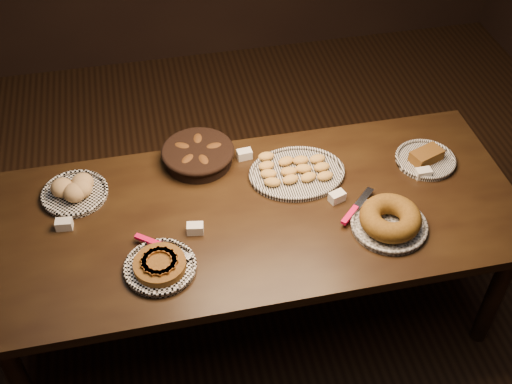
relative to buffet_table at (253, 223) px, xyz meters
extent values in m
plane|color=black|center=(0.00, 0.00, -0.68)|extent=(5.00, 5.00, 0.00)
cube|color=black|center=(0.00, 0.00, 0.05)|extent=(2.40, 1.00, 0.05)
cylinder|color=black|center=(-1.08, -0.38, -0.33)|extent=(0.08, 0.08, 0.70)
cylinder|color=black|center=(1.08, -0.38, -0.33)|extent=(0.08, 0.08, 0.70)
cylinder|color=black|center=(-1.08, 0.38, -0.33)|extent=(0.08, 0.08, 0.70)
cylinder|color=black|center=(1.08, 0.38, -0.33)|extent=(0.08, 0.08, 0.70)
torus|color=white|center=(-0.43, -0.24, 0.09)|extent=(0.30, 0.30, 0.02)
cylinder|color=#4D2D0F|center=(-0.43, -0.24, 0.10)|extent=(0.26, 0.26, 0.03)
cube|color=#613110|center=(-0.38, -0.25, 0.13)|extent=(0.04, 0.08, 0.01)
cube|color=#613110|center=(-0.38, -0.23, 0.13)|extent=(0.03, 0.08, 0.01)
cube|color=#613110|center=(-0.39, -0.20, 0.13)|extent=(0.06, 0.07, 0.01)
cube|color=#613110|center=(-0.41, -0.19, 0.13)|extent=(0.07, 0.05, 0.01)
cube|color=#613110|center=(-0.43, -0.18, 0.13)|extent=(0.07, 0.02, 0.01)
cube|color=#613110|center=(-0.46, -0.18, 0.13)|extent=(0.07, 0.05, 0.01)
cube|color=#613110|center=(-0.48, -0.20, 0.13)|extent=(0.06, 0.07, 0.01)
cube|color=#613110|center=(-0.49, -0.22, 0.13)|extent=(0.04, 0.08, 0.01)
cube|color=#613110|center=(-0.49, -0.25, 0.13)|extent=(0.03, 0.08, 0.01)
cube|color=#613110|center=(-0.48, -0.27, 0.13)|extent=(0.06, 0.07, 0.01)
cube|color=#613110|center=(-0.46, -0.29, 0.13)|extent=(0.07, 0.05, 0.01)
cube|color=#613110|center=(-0.44, -0.30, 0.13)|extent=(0.07, 0.02, 0.01)
cube|color=#613110|center=(-0.41, -0.29, 0.13)|extent=(0.07, 0.05, 0.01)
cube|color=#613110|center=(-0.39, -0.28, 0.13)|extent=(0.06, 0.07, 0.01)
cube|color=#EB0B4A|center=(-0.47, -0.10, 0.10)|extent=(0.11, 0.09, 0.02)
cube|color=silver|center=(-0.37, -0.18, 0.10)|extent=(0.14, 0.12, 0.00)
torus|color=black|center=(0.25, 0.19, 0.09)|extent=(0.36, 0.36, 0.02)
ellipsoid|color=#AD7C32|center=(0.12, 0.14, 0.10)|extent=(0.09, 0.07, 0.04)
ellipsoid|color=#AD7C32|center=(0.20, 0.14, 0.10)|extent=(0.09, 0.06, 0.04)
ellipsoid|color=#AD7C32|center=(0.29, 0.14, 0.10)|extent=(0.09, 0.07, 0.04)
ellipsoid|color=#AD7C32|center=(0.37, 0.13, 0.10)|extent=(0.08, 0.06, 0.04)
ellipsoid|color=#AD7C32|center=(0.11, 0.19, 0.10)|extent=(0.08, 0.06, 0.04)
ellipsoid|color=#AD7C32|center=(0.21, 0.19, 0.10)|extent=(0.08, 0.05, 0.04)
ellipsoid|color=#AD7C32|center=(0.28, 0.20, 0.10)|extent=(0.09, 0.06, 0.04)
ellipsoid|color=#AD7C32|center=(0.37, 0.19, 0.10)|extent=(0.08, 0.06, 0.04)
ellipsoid|color=#AD7C32|center=(0.12, 0.25, 0.10)|extent=(0.08, 0.06, 0.04)
ellipsoid|color=#AD7C32|center=(0.21, 0.26, 0.10)|extent=(0.09, 0.07, 0.04)
ellipsoid|color=#AD7C32|center=(0.28, 0.26, 0.10)|extent=(0.08, 0.05, 0.04)
ellipsoid|color=#AD7C32|center=(0.36, 0.25, 0.10)|extent=(0.08, 0.06, 0.04)
ellipsoid|color=#AD7C32|center=(0.13, 0.32, 0.10)|extent=(0.08, 0.05, 0.04)
torus|color=black|center=(0.55, -0.21, 0.09)|extent=(0.33, 0.33, 0.02)
torus|color=brown|center=(0.55, -0.21, 0.13)|extent=(0.34, 0.34, 0.09)
cube|color=#EB0B4A|center=(0.40, -0.13, 0.10)|extent=(0.10, 0.10, 0.02)
cube|color=silver|center=(0.49, -0.04, 0.10)|extent=(0.13, 0.13, 0.00)
cylinder|color=black|center=(-0.19, 0.38, 0.11)|extent=(0.40, 0.40, 0.08)
torus|color=black|center=(-0.19, 0.38, 0.14)|extent=(0.35, 0.35, 0.03)
ellipsoid|color=black|center=(-0.11, 0.39, 0.14)|extent=(0.11, 0.07, 0.05)
ellipsoid|color=black|center=(-0.17, 0.46, 0.14)|extent=(0.07, 0.11, 0.05)
ellipsoid|color=black|center=(-0.25, 0.42, 0.14)|extent=(0.12, 0.10, 0.05)
ellipsoid|color=black|center=(-0.24, 0.32, 0.14)|extent=(0.11, 0.11, 0.05)
ellipsoid|color=black|center=(-0.17, 0.30, 0.14)|extent=(0.08, 0.11, 0.05)
torus|color=white|center=(-0.77, 0.27, 0.09)|extent=(0.30, 0.30, 0.02)
ellipsoid|color=#AE8650|center=(-0.81, 0.28, 0.13)|extent=(0.10, 0.10, 0.08)
ellipsoid|color=#AE8650|center=(-0.72, 0.29, 0.13)|extent=(0.10, 0.10, 0.08)
ellipsoid|color=#AE8650|center=(-0.76, 0.23, 0.13)|extent=(0.10, 0.10, 0.08)
ellipsoid|color=#AE8650|center=(-0.73, 0.25, 0.13)|extent=(0.10, 0.10, 0.08)
torus|color=black|center=(0.87, 0.15, 0.09)|extent=(0.29, 0.29, 0.02)
cube|color=#4D2D0F|center=(0.87, 0.15, 0.11)|extent=(0.17, 0.13, 0.05)
cube|color=white|center=(-0.27, -0.07, 0.10)|extent=(0.08, 0.06, 0.04)
cube|color=white|center=(0.03, 0.36, 0.10)|extent=(0.07, 0.05, 0.04)
cube|color=white|center=(0.38, -0.01, 0.10)|extent=(0.08, 0.07, 0.04)
cube|color=white|center=(-0.81, 0.08, 0.10)|extent=(0.07, 0.05, 0.04)
cube|color=white|center=(0.82, 0.06, 0.10)|extent=(0.07, 0.05, 0.04)
camera|label=1|loc=(-0.40, -1.92, 2.11)|focal=45.00mm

